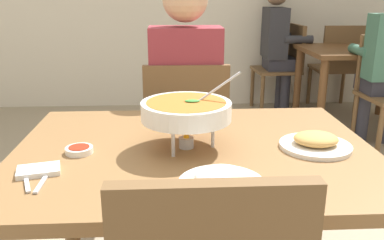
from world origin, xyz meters
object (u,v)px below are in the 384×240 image
chair_diner_main (186,135)px  rice_plate (222,181)px  appetizer_plate (316,142)px  dining_table_far (358,63)px  chair_bg_right (285,63)px  chair_bg_corner (338,63)px  dining_table_main (194,175)px  sauce_dish (79,150)px  diner_main (185,90)px  patron_bg_right (278,40)px  curry_bowl (186,111)px

chair_diner_main → rice_plate: size_ratio=3.75×
appetizer_plate → dining_table_far: 2.70m
rice_plate → chair_bg_right: (1.07, 3.22, -0.24)m
chair_bg_right → chair_bg_corner: bearing=-5.4°
chair_diner_main → rice_plate: chair_diner_main is taller
rice_plate → dining_table_main: bearing=100.5°
dining_table_main → sauce_dish: 0.40m
diner_main → rice_plate: size_ratio=5.46×
dining_table_main → appetizer_plate: appetizer_plate is taller
dining_table_far → chair_bg_corner: (0.02, 0.51, -0.09)m
dining_table_main → chair_bg_corner: 3.32m
sauce_dish → chair_bg_corner: size_ratio=0.10×
chair_bg_corner → patron_bg_right: 0.68m
chair_diner_main → rice_plate: (0.06, -1.05, 0.24)m
diner_main → appetizer_plate: 0.91m
sauce_dish → patron_bg_right: size_ratio=0.07×
chair_diner_main → appetizer_plate: (0.41, -0.78, 0.24)m
curry_bowl → chair_bg_corner: size_ratio=0.37×
curry_bowl → dining_table_far: (1.68, 2.36, -0.26)m
chair_bg_right → patron_bg_right: bearing=-169.3°
rice_plate → chair_bg_right: 3.40m
sauce_dish → dining_table_far: (2.03, 2.39, -0.14)m
dining_table_main → curry_bowl: (-0.03, 0.00, 0.23)m
curry_bowl → rice_plate: bearing=-74.6°
dining_table_main → sauce_dish: (-0.38, -0.03, 0.12)m
appetizer_plate → chair_bg_right: 3.04m
diner_main → dining_table_main: bearing=-90.0°
curry_bowl → patron_bg_right: bearing=69.9°
sauce_dish → patron_bg_right: 3.25m
appetizer_plate → chair_bg_right: bearing=76.3°
rice_plate → chair_bg_corner: chair_bg_corner is taller
chair_diner_main → patron_bg_right: size_ratio=0.69×
diner_main → chair_bg_right: bearing=62.2°
chair_diner_main → chair_bg_right: same height
rice_plate → dining_table_far: 3.10m
dining_table_far → chair_bg_right: bearing=133.2°
rice_plate → patron_bg_right: bearing=73.0°
dining_table_main → rice_plate: 0.33m
dining_table_main → dining_table_far: bearing=55.1°
patron_bg_right → diner_main: bearing=-116.0°
dining_table_far → patron_bg_right: bearing=138.8°
sauce_dish → patron_bg_right: (1.41, 2.93, 0.00)m
sauce_dish → chair_bg_corner: (2.05, 2.90, -0.23)m
appetizer_plate → chair_bg_right: (0.72, 2.95, -0.24)m
rice_plate → dining_table_far: bearing=59.1°
appetizer_plate → chair_bg_right: chair_bg_right is taller
dining_table_main → diner_main: 0.79m
curry_bowl → diner_main: bearing=88.0°
appetizer_plate → chair_bg_corner: (1.26, 2.90, -0.24)m
chair_bg_right → patron_bg_right: 0.25m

